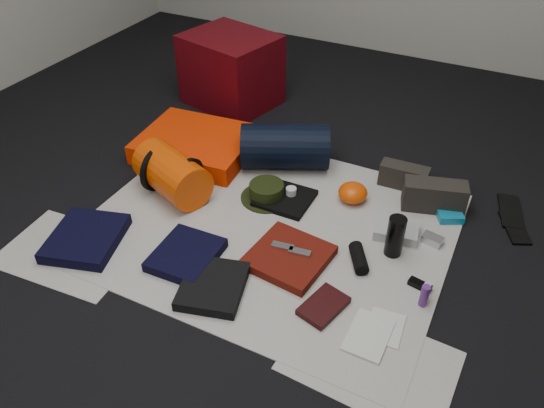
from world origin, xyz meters
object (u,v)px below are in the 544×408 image
at_px(sleeping_pad, 197,144).
at_px(navy_duffel, 285,147).
at_px(red_cabinet, 231,70).
at_px(paperback_book, 324,306).
at_px(compact_camera, 432,240).
at_px(stuff_sack, 172,174).
at_px(water_bottle, 395,236).

xyz_separation_m(sleeping_pad, navy_duffel, (0.49, 0.10, 0.07)).
distance_m(red_cabinet, paperback_book, 1.81).
height_order(compact_camera, paperback_book, compact_camera).
relative_size(navy_duffel, paperback_book, 2.34).
bearing_deg(compact_camera, red_cabinet, 163.63).
relative_size(stuff_sack, navy_duffel, 0.84).
bearing_deg(paperback_book, compact_camera, 78.12).
distance_m(stuff_sack, navy_duffel, 0.60).
distance_m(compact_camera, paperback_book, 0.64).
xyz_separation_m(sleeping_pad, stuff_sack, (0.10, -0.36, 0.06)).
bearing_deg(paperback_book, sleeping_pad, 160.25).
height_order(stuff_sack, paperback_book, stuff_sack).
height_order(navy_duffel, compact_camera, navy_duffel).
xyz_separation_m(navy_duffel, compact_camera, (0.85, -0.26, -0.10)).
xyz_separation_m(red_cabinet, stuff_sack, (0.23, -0.99, -0.10)).
distance_m(navy_duffel, compact_camera, 0.89).
bearing_deg(water_bottle, sleeping_pad, 165.72).
xyz_separation_m(stuff_sack, paperback_book, (0.95, -0.37, -0.10)).
relative_size(red_cabinet, paperback_book, 2.70).
bearing_deg(sleeping_pad, paperback_book, -34.83).
xyz_separation_m(stuff_sack, navy_duffel, (0.39, 0.46, 0.01)).
xyz_separation_m(sleeping_pad, compact_camera, (1.34, -0.16, -0.04)).
bearing_deg(sleeping_pad, navy_duffel, 11.50).
bearing_deg(stuff_sack, compact_camera, 9.16).
bearing_deg(compact_camera, sleeping_pad, -175.09).
distance_m(navy_duffel, water_bottle, 0.82).
xyz_separation_m(navy_duffel, paperback_book, (0.56, -0.83, -0.11)).
height_order(red_cabinet, paperback_book, red_cabinet).
height_order(sleeping_pad, water_bottle, water_bottle).
height_order(stuff_sack, navy_duffel, navy_duffel).
distance_m(red_cabinet, sleeping_pad, 0.66).
relative_size(stuff_sack, compact_camera, 4.26).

